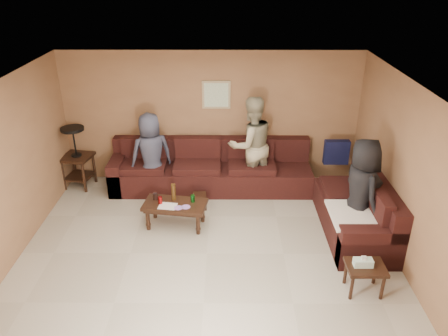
% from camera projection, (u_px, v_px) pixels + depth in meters
% --- Properties ---
extents(room, '(5.60, 5.50, 2.50)m').
position_uv_depth(room, '(205.00, 151.00, 5.74)').
color(room, '#ADA692').
rests_on(room, ground).
extents(sectional_sofa, '(4.65, 2.90, 0.97)m').
position_uv_depth(sectional_sofa, '(256.00, 186.00, 7.69)').
color(sectional_sofa, black).
rests_on(sectional_sofa, ground).
extents(coffee_table, '(1.06, 0.64, 0.70)m').
position_uv_depth(coffee_table, '(175.00, 206.00, 7.00)').
color(coffee_table, black).
rests_on(coffee_table, ground).
extents(end_table_left, '(0.61, 0.61, 1.19)m').
position_uv_depth(end_table_left, '(77.00, 156.00, 8.12)').
color(end_table_left, black).
rests_on(end_table_left, ground).
extents(side_table_right, '(0.49, 0.40, 0.55)m').
position_uv_depth(side_table_right, '(365.00, 269.00, 5.59)').
color(side_table_right, black).
rests_on(side_table_right, ground).
extents(waste_bin, '(0.24, 0.24, 0.27)m').
position_uv_depth(waste_bin, '(200.00, 201.00, 7.60)').
color(waste_bin, black).
rests_on(waste_bin, ground).
extents(wall_art, '(0.52, 0.04, 0.52)m').
position_uv_depth(wall_art, '(216.00, 95.00, 7.96)').
color(wall_art, tan).
rests_on(wall_art, ground).
extents(person_left, '(0.89, 0.75, 1.54)m').
position_uv_depth(person_left, '(151.00, 155.00, 7.82)').
color(person_left, '#323546').
rests_on(person_left, ground).
extents(person_middle, '(1.07, 0.96, 1.80)m').
position_uv_depth(person_middle, '(251.00, 145.00, 7.88)').
color(person_middle, '#9B9273').
rests_on(person_middle, ground).
extents(person_right, '(0.69, 0.90, 1.65)m').
position_uv_depth(person_right, '(361.00, 191.00, 6.48)').
color(person_right, black).
rests_on(person_right, ground).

